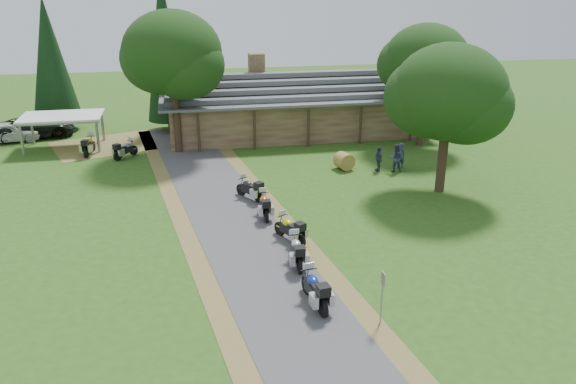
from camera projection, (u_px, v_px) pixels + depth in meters
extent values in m
plane|color=#2C5016|center=(273.00, 286.00, 22.76)|extent=(120.00, 120.00, 0.00)
plane|color=#454548|center=(248.00, 244.00, 26.34)|extent=(51.95, 51.95, 0.00)
imported|color=white|center=(8.00, 129.00, 42.63)|extent=(3.21, 6.06, 1.93)
imported|color=black|center=(34.00, 122.00, 43.72)|extent=(4.06, 6.82, 2.44)
imported|color=navy|center=(400.00, 153.00, 36.60)|extent=(0.58, 0.42, 2.03)
imported|color=navy|center=(396.00, 155.00, 35.94)|extent=(0.69, 0.56, 2.15)
imported|color=navy|center=(379.00, 157.00, 36.14)|extent=(0.40, 0.55, 1.90)
cylinder|color=olive|center=(344.00, 161.00, 36.57)|extent=(1.32, 1.25, 1.10)
cone|color=black|center=(165.00, 53.00, 44.07)|extent=(3.46, 3.46, 12.47)
cone|color=black|center=(51.00, 65.00, 44.60)|extent=(3.79, 3.79, 10.57)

